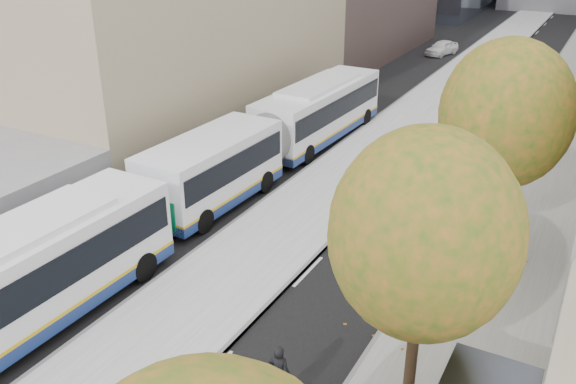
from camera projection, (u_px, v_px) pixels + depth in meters
The scene contains 6 objects.
bus_platform at pixel (404, 126), 36.03m from camera, with size 4.25×150.00×0.15m, color #AEAEAE.
sidewalk at pixel (547, 149), 32.57m from camera, with size 4.75×150.00×0.08m, color gray.
tree_c at pixel (425, 235), 13.06m from camera, with size 4.20×4.20×7.28m.
tree_d at pixel (506, 114), 20.16m from camera, with size 4.40×4.40×7.60m.
bus_far at pixel (280, 132), 30.16m from camera, with size 3.34×18.44×3.06m.
distant_car at pixel (442, 48), 54.19m from camera, with size 1.52×3.77×1.29m, color white.
Camera 1 is at (6.51, 1.51, 11.53)m, focal length 38.00 mm.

